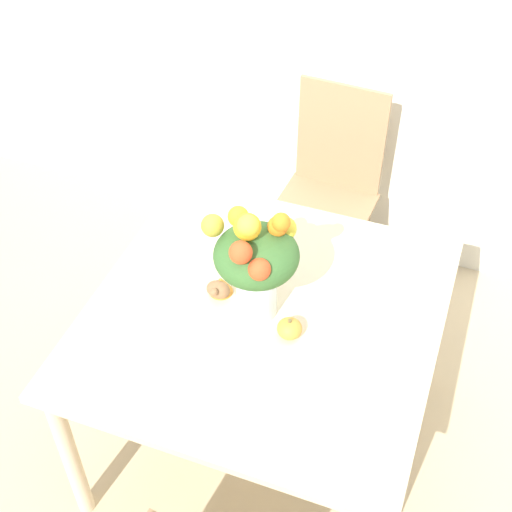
{
  "coord_description": "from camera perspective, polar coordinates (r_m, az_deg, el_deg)",
  "views": [
    {
      "loc": [
        0.52,
        -1.5,
        2.52
      ],
      "look_at": [
        -0.03,
        -0.0,
        1.0
      ],
      "focal_mm": 50.0,
      "sensor_mm": 36.0,
      "label": 1
    }
  ],
  "objects": [
    {
      "name": "pumpkin",
      "position": [
        2.3,
        2.7,
        -5.81
      ],
      "size": [
        0.08,
        0.08,
        0.07
      ],
      "color": "gold",
      "rests_on": "dining_table"
    },
    {
      "name": "flower_vase",
      "position": [
        2.22,
        -0.01,
        -0.47
      ],
      "size": [
        0.32,
        0.28,
        0.43
      ],
      "color": "silver",
      "rests_on": "dining_table"
    },
    {
      "name": "dining_table",
      "position": [
        2.45,
        0.62,
        -5.97
      ],
      "size": [
        1.15,
        1.15,
        0.75
      ],
      "color": "beige",
      "rests_on": "ground_plane"
    },
    {
      "name": "dining_chair_near_window",
      "position": [
        3.24,
        5.79,
        5.05
      ],
      "size": [
        0.44,
        0.44,
        0.99
      ],
      "rotation": [
        0.0,
        0.0,
        -0.06
      ],
      "color": "#9E7A56",
      "rests_on": "ground_plane"
    },
    {
      "name": "ground_plane",
      "position": [
        2.98,
        0.52,
        -14.14
      ],
      "size": [
        12.0,
        12.0,
        0.0
      ],
      "primitive_type": "plane",
      "color": "tan"
    },
    {
      "name": "turkey_figurine",
      "position": [
        2.42,
        -2.93,
        -2.47
      ],
      "size": [
        0.08,
        0.11,
        0.07
      ],
      "color": "#936642",
      "rests_on": "dining_table"
    }
  ]
}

